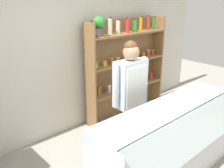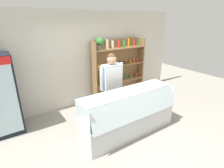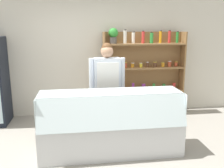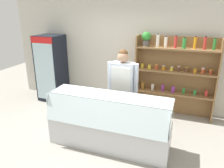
% 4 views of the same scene
% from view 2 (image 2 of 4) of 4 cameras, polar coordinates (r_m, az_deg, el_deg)
% --- Properties ---
extents(ground_plane, '(12.00, 12.00, 0.00)m').
position_cam_2_polar(ground_plane, '(4.16, 4.18, -15.79)').
color(ground_plane, gray).
extents(back_wall, '(6.80, 0.10, 2.70)m').
position_cam_2_polar(back_wall, '(5.21, -9.34, 7.93)').
color(back_wall, beige).
rests_on(back_wall, ground).
extents(drinks_fridge, '(0.67, 0.64, 1.80)m').
position_cam_2_polar(drinks_fridge, '(4.49, -32.64, -3.26)').
color(drinks_fridge, black).
rests_on(drinks_fridge, ground).
extents(shelving_unit, '(1.83, 0.29, 1.97)m').
position_cam_2_polar(shelving_unit, '(5.56, 1.81, 6.15)').
color(shelving_unit, olive).
rests_on(shelving_unit, ground).
extents(deli_display_case, '(2.23, 0.71, 1.01)m').
position_cam_2_polar(deli_display_case, '(4.05, 5.29, -11.62)').
color(deli_display_case, silver).
rests_on(deli_display_case, ground).
extents(shop_clerk, '(0.65, 0.25, 1.72)m').
position_cam_2_polar(shop_clerk, '(4.28, -0.07, 0.88)').
color(shop_clerk, '#2D2D38').
rests_on(shop_clerk, ground).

